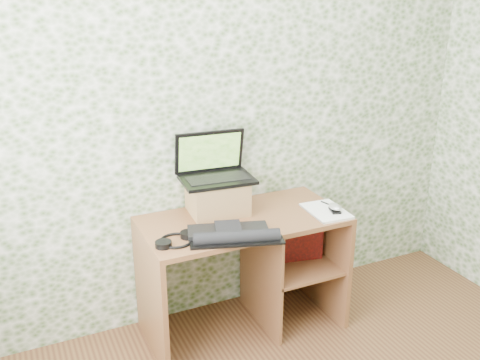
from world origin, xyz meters
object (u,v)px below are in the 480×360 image
desk (252,254)px  keyboard (232,234)px  riser (217,197)px  laptop (214,168)px  notepad (326,211)px

desk → keyboard: size_ratio=2.35×
desk → riser: (-0.18, 0.12, 0.37)m
desk → keyboard: (-0.24, -0.24, 0.29)m
desk → keyboard: bearing=-135.1°
laptop → keyboard: size_ratio=0.87×
notepad → desk: bearing=162.1°
riser → laptop: (-0.00, 0.05, 0.17)m
notepad → riser: bearing=158.4°
laptop → desk: bearing=-37.2°
desk → riser: size_ratio=3.60×
keyboard → laptop: bearing=98.0°
desk → laptop: 0.59m
riser → laptop: size_ratio=0.75×
desk → laptop: size_ratio=2.70×
desk → notepad: bearing=-21.2°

